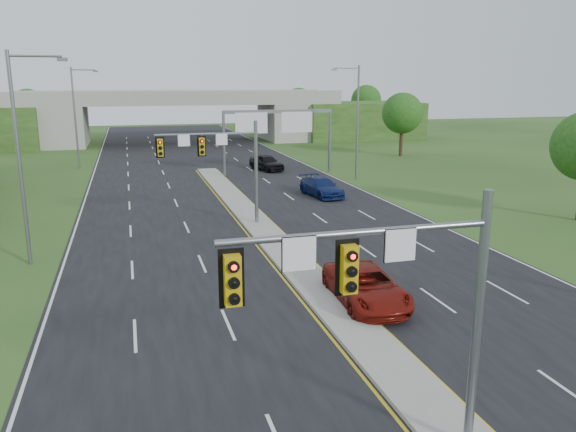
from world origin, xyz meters
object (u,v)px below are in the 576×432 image
at_px(overpass, 180,120).
at_px(car_far_b, 322,187).
at_px(signal_mast_far, 222,157).
at_px(sign_gantry, 277,124).
at_px(signal_mast_near, 398,291).
at_px(car_far_c, 266,162).
at_px(car_far_a, 366,286).

bearing_deg(overpass, car_far_b, -81.05).
height_order(signal_mast_far, overpass, overpass).
xyz_separation_m(signal_mast_far, sign_gantry, (8.95, 19.99, 0.51)).
bearing_deg(signal_mast_near, car_far_c, 79.89).
xyz_separation_m(signal_mast_near, sign_gantry, (8.95, 44.99, 0.51)).
relative_size(signal_mast_far, car_far_a, 1.24).
distance_m(sign_gantry, car_far_c, 5.39).
bearing_deg(sign_gantry, car_far_a, -98.46).
distance_m(signal_mast_near, signal_mast_far, 25.00).
distance_m(signal_mast_near, overpass, 80.11).
xyz_separation_m(signal_mast_far, car_far_b, (9.68, 8.01, -3.93)).
height_order(signal_mast_near, car_far_a, signal_mast_near).
relative_size(signal_mast_near, car_far_c, 1.39).
distance_m(signal_mast_far, overpass, 55.13).
xyz_separation_m(sign_gantry, car_far_c, (-0.36, 3.15, -4.36)).
distance_m(sign_gantry, car_far_b, 12.80).
xyz_separation_m(signal_mast_near, car_far_a, (3.76, 10.13, -3.92)).
bearing_deg(signal_mast_far, car_far_c, 69.64).
distance_m(signal_mast_far, sign_gantry, 21.91).
height_order(car_far_a, car_far_c, car_far_c).
bearing_deg(car_far_c, car_far_b, -102.55).
xyz_separation_m(sign_gantry, overpass, (-6.68, 35.08, -1.69)).
height_order(sign_gantry, car_far_b, sign_gantry).
bearing_deg(signal_mast_far, car_far_a, -75.79).
relative_size(car_far_a, car_far_b, 1.06).
xyz_separation_m(car_far_b, car_far_c, (-1.09, 15.13, 0.08)).
relative_size(signal_mast_far, sign_gantry, 0.60).
xyz_separation_m(overpass, car_far_a, (1.50, -69.94, -2.75)).
relative_size(overpass, car_far_b, 14.93).
xyz_separation_m(sign_gantry, car_far_a, (-5.18, -34.86, -4.43)).
height_order(signal_mast_near, car_far_c, signal_mast_near).
relative_size(signal_mast_near, car_far_b, 1.31).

